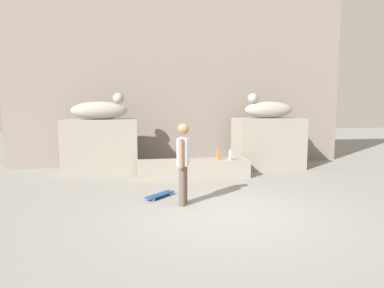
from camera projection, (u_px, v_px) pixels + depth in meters
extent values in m
plane|color=gray|center=(225.00, 215.00, 6.59)|extent=(40.00, 40.00, 0.00)
cube|color=gray|center=(181.00, 67.00, 11.88)|extent=(11.26, 0.60, 6.59)
cube|color=gray|center=(101.00, 147.00, 10.33)|extent=(2.12, 1.15, 1.60)
cube|color=gray|center=(268.00, 143.00, 11.20)|extent=(2.12, 1.15, 1.60)
ellipsoid|color=#A49A93|center=(99.00, 110.00, 10.21)|extent=(1.63, 0.67, 0.52)
sphere|color=#A49A93|center=(119.00, 98.00, 10.29)|extent=(0.32, 0.32, 0.32)
ellipsoid|color=#A49A93|center=(269.00, 110.00, 11.08)|extent=(1.63, 0.66, 0.52)
sphere|color=#A49A93|center=(253.00, 98.00, 10.91)|extent=(0.32, 0.32, 0.32)
cube|color=gray|center=(194.00, 169.00, 9.78)|extent=(3.09, 0.68, 0.51)
cylinder|color=brown|center=(184.00, 184.00, 7.30)|extent=(0.14, 0.14, 0.82)
cylinder|color=brown|center=(182.00, 186.00, 7.11)|extent=(0.14, 0.14, 0.82)
cube|color=silver|center=(183.00, 152.00, 7.13)|extent=(0.30, 0.40, 0.56)
sphere|color=#8C6647|center=(183.00, 129.00, 7.07)|extent=(0.23, 0.23, 0.23)
cylinder|color=#8C6647|center=(185.00, 151.00, 7.35)|extent=(0.09, 0.09, 0.58)
cylinder|color=#8C6647|center=(181.00, 154.00, 6.91)|extent=(0.09, 0.09, 0.58)
cube|color=navy|center=(160.00, 195.00, 7.76)|extent=(0.70, 0.71, 0.02)
cylinder|color=white|center=(153.00, 200.00, 7.47)|extent=(0.06, 0.06, 0.06)
cylinder|color=white|center=(148.00, 199.00, 7.55)|extent=(0.06, 0.06, 0.06)
cylinder|color=white|center=(171.00, 194.00, 7.97)|extent=(0.06, 0.06, 0.06)
cylinder|color=white|center=(166.00, 193.00, 8.05)|extent=(0.06, 0.06, 0.06)
cylinder|color=orange|center=(218.00, 155.00, 9.80)|extent=(0.06, 0.06, 0.26)
cylinder|color=orange|center=(218.00, 149.00, 9.79)|extent=(0.03, 0.03, 0.06)
cylinder|color=yellow|center=(218.00, 148.00, 9.78)|extent=(0.04, 0.04, 0.01)
cylinder|color=silver|center=(230.00, 156.00, 9.67)|extent=(0.07, 0.07, 0.23)
cylinder|color=silver|center=(230.00, 151.00, 9.65)|extent=(0.03, 0.03, 0.06)
cylinder|color=yellow|center=(230.00, 150.00, 9.65)|extent=(0.04, 0.04, 0.01)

